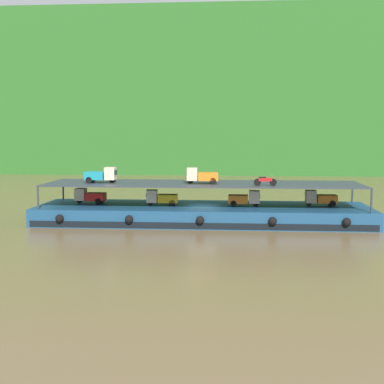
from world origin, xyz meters
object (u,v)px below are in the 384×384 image
mini_truck_lower_mid (245,198)px  mini_truck_lower_fore (320,198)px  cargo_barge (203,214)px  mini_truck_lower_aft (161,198)px  mini_truck_upper_stern (101,175)px  mini_truck_lower_stern (90,196)px  motorcycle_upper_port (265,181)px  mini_truck_upper_mid (202,176)px

mini_truck_lower_mid → mini_truck_lower_fore: size_ratio=1.00×
cargo_barge → mini_truck_lower_fore: size_ratio=10.59×
mini_truck_lower_aft → mini_truck_upper_stern: size_ratio=1.01×
cargo_barge → mini_truck_lower_aft: 3.94m
mini_truck_lower_mid → mini_truck_lower_fore: same height
cargo_barge → mini_truck_lower_stern: size_ratio=10.46×
mini_truck_upper_stern → motorcycle_upper_port: bearing=-6.4°
motorcycle_upper_port → mini_truck_lower_aft: bearing=168.4°
motorcycle_upper_port → mini_truck_upper_mid: bearing=164.9°
cargo_barge → mini_truck_upper_mid: size_ratio=10.46×
mini_truck_lower_fore → mini_truck_upper_stern: mini_truck_upper_stern is taller
mini_truck_lower_aft → motorcycle_upper_port: size_ratio=1.47×
mini_truck_lower_aft → mini_truck_upper_mid: mini_truck_upper_mid is taller
mini_truck_upper_stern → mini_truck_upper_mid: bearing=-1.0°
mini_truck_lower_fore → mini_truck_upper_mid: bearing=-173.6°
mini_truck_lower_stern → mini_truck_lower_fore: same height
cargo_barge → mini_truck_lower_mid: bearing=-1.6°
mini_truck_lower_aft → mini_truck_upper_stern: (-5.32, -0.24, 2.00)m
mini_truck_upper_mid → motorcycle_upper_port: 5.57m
mini_truck_lower_mid → mini_truck_upper_stern: size_ratio=1.00×
mini_truck_upper_mid → mini_truck_upper_stern: bearing=179.0°
mini_truck_lower_stern → mini_truck_lower_mid: size_ratio=1.01×
mini_truck_lower_aft → mini_truck_upper_mid: bearing=-6.3°
mini_truck_lower_mid → motorcycle_upper_port: bearing=-49.2°
mini_truck_lower_fore → mini_truck_upper_mid: 10.67m
cargo_barge → mini_truck_upper_stern: size_ratio=10.54×
mini_truck_lower_fore → mini_truck_lower_mid: bearing=-173.7°
cargo_barge → mini_truck_lower_stern: 10.47m
mini_truck_lower_stern → mini_truck_upper_mid: 10.54m
cargo_barge → mini_truck_lower_mid: 3.95m
mini_truck_lower_fore → mini_truck_lower_stern: bearing=180.0°
mini_truck_lower_aft → mini_truck_lower_stern: bearing=173.4°
mini_truck_lower_stern → motorcycle_upper_port: (15.65, -2.62, 1.74)m
mini_truck_lower_aft → mini_truck_lower_fore: bearing=3.1°
mini_truck_lower_mid → motorcycle_upper_port: (1.62, -1.88, 1.74)m
cargo_barge → mini_truck_lower_aft: mini_truck_lower_aft is taller
mini_truck_lower_aft → mini_truck_lower_mid: size_ratio=1.01×
mini_truck_upper_mid → mini_truck_lower_fore: bearing=6.4°
mini_truck_lower_aft → mini_truck_lower_mid: (7.34, 0.03, 0.00)m
mini_truck_upper_mid → mini_truck_lower_stern: bearing=173.5°
cargo_barge → mini_truck_upper_stern: bearing=-177.6°
mini_truck_lower_mid → mini_truck_lower_fore: (6.66, 0.73, 0.00)m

